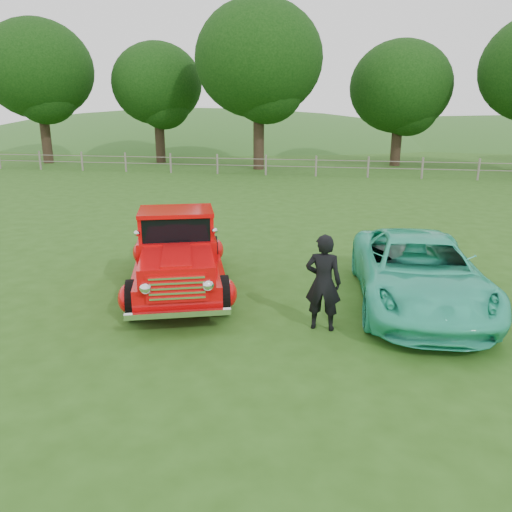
% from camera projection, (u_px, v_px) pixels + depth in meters
% --- Properties ---
extents(ground, '(140.00, 140.00, 0.00)m').
position_uv_depth(ground, '(218.00, 333.00, 8.73)').
color(ground, '#285015').
rests_on(ground, ground).
extents(distant_hills, '(116.00, 60.00, 18.00)m').
position_uv_depth(distant_hills, '(306.00, 175.00, 66.78)').
color(distant_hills, '#316625').
rests_on(distant_hills, ground).
extents(fence_line, '(48.00, 0.12, 1.20)m').
position_uv_depth(fence_line, '(316.00, 166.00, 29.29)').
color(fence_line, gray).
rests_on(fence_line, ground).
extents(tree_far_west, '(7.60, 7.60, 9.93)m').
position_uv_depth(tree_far_west, '(38.00, 70.00, 35.06)').
color(tree_far_west, black).
rests_on(tree_far_west, ground).
extents(tree_mid_west, '(6.40, 6.40, 8.46)m').
position_uv_depth(tree_mid_west, '(157.00, 84.00, 35.74)').
color(tree_mid_west, black).
rests_on(tree_mid_west, ground).
extents(tree_near_west, '(8.00, 8.00, 10.42)m').
position_uv_depth(tree_near_west, '(259.00, 59.00, 31.10)').
color(tree_near_west, black).
rests_on(tree_near_west, ground).
extents(tree_near_east, '(6.80, 6.80, 8.33)m').
position_uv_depth(tree_near_east, '(401.00, 87.00, 33.66)').
color(tree_near_east, black).
rests_on(tree_near_east, ground).
extents(red_pickup, '(3.36, 5.28, 1.78)m').
position_uv_depth(red_pickup, '(178.00, 254.00, 10.69)').
color(red_pickup, black).
rests_on(red_pickup, ground).
extents(teal_sedan, '(2.63, 5.13, 1.39)m').
position_uv_depth(teal_sedan, '(418.00, 272.00, 9.85)').
color(teal_sedan, '#32C9A2').
rests_on(teal_sedan, ground).
extents(man, '(0.66, 0.45, 1.74)m').
position_uv_depth(man, '(323.00, 283.00, 8.69)').
color(man, black).
rests_on(man, ground).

